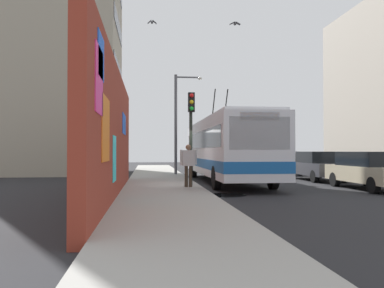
{
  "coord_description": "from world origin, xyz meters",
  "views": [
    {
      "loc": [
        -17.47,
        2.23,
        1.6
      ],
      "look_at": [
        2.53,
        -0.02,
        1.97
      ],
      "focal_mm": 37.11,
      "sensor_mm": 36.0,
      "label": 1
    }
  ],
  "objects_px": {
    "parked_car_white": "(281,162)",
    "parked_car_black": "(256,160)",
    "city_bus": "(226,147)",
    "pedestrian_at_curb": "(188,162)",
    "street_lamp": "(179,117)",
    "parked_car_champagne": "(369,170)",
    "parked_car_dark_gray": "(316,165)",
    "traffic_light": "(191,122)"
  },
  "relations": [
    {
      "from": "parked_car_white",
      "to": "parked_car_black",
      "type": "height_order",
      "value": "same"
    },
    {
      "from": "city_bus",
      "to": "parked_car_white",
      "type": "bearing_deg",
      "value": -38.62
    },
    {
      "from": "pedestrian_at_curb",
      "to": "street_lamp",
      "type": "xyz_separation_m",
      "value": [
        9.04,
        -0.33,
        2.63
      ]
    },
    {
      "from": "city_bus",
      "to": "parked_car_champagne",
      "type": "xyz_separation_m",
      "value": [
        -4.5,
        -5.2,
        -0.97
      ]
    },
    {
      "from": "parked_car_dark_gray",
      "to": "parked_car_black",
      "type": "relative_size",
      "value": 1.01
    },
    {
      "from": "parked_car_champagne",
      "to": "parked_car_black",
      "type": "bearing_deg",
      "value": -0.0
    },
    {
      "from": "parked_car_dark_gray",
      "to": "traffic_light",
      "type": "distance_m",
      "value": 8.52
    },
    {
      "from": "pedestrian_at_curb",
      "to": "street_lamp",
      "type": "distance_m",
      "value": 9.42
    },
    {
      "from": "parked_car_white",
      "to": "parked_car_black",
      "type": "bearing_deg",
      "value": -0.0
    },
    {
      "from": "pedestrian_at_curb",
      "to": "traffic_light",
      "type": "distance_m",
      "value": 2.01
    },
    {
      "from": "parked_car_dark_gray",
      "to": "pedestrian_at_curb",
      "type": "xyz_separation_m",
      "value": [
        -4.86,
        7.57,
        0.33
      ]
    },
    {
      "from": "parked_car_black",
      "to": "street_lamp",
      "type": "relative_size",
      "value": 0.74
    },
    {
      "from": "city_bus",
      "to": "parked_car_white",
      "type": "distance_m",
      "value": 8.39
    },
    {
      "from": "parked_car_dark_gray",
      "to": "parked_car_white",
      "type": "xyz_separation_m",
      "value": [
        5.77,
        0.0,
        -0.0
      ]
    },
    {
      "from": "parked_car_champagne",
      "to": "parked_car_dark_gray",
      "type": "xyz_separation_m",
      "value": [
        5.24,
        -0.0,
        0.0
      ]
    },
    {
      "from": "parked_car_black",
      "to": "pedestrian_at_curb",
      "type": "bearing_deg",
      "value": 155.88
    },
    {
      "from": "pedestrian_at_curb",
      "to": "parked_car_white",
      "type": "bearing_deg",
      "value": -35.47
    },
    {
      "from": "pedestrian_at_curb",
      "to": "traffic_light",
      "type": "height_order",
      "value": "traffic_light"
    },
    {
      "from": "city_bus",
      "to": "parked_car_white",
      "type": "height_order",
      "value": "city_bus"
    },
    {
      "from": "parked_car_dark_gray",
      "to": "street_lamp",
      "type": "height_order",
      "value": "street_lamp"
    },
    {
      "from": "parked_car_white",
      "to": "city_bus",
      "type": "bearing_deg",
      "value": 141.38
    },
    {
      "from": "parked_car_champagne",
      "to": "parked_car_white",
      "type": "bearing_deg",
      "value": 0.0
    },
    {
      "from": "traffic_light",
      "to": "street_lamp",
      "type": "distance_m",
      "value": 8.03
    },
    {
      "from": "city_bus",
      "to": "parked_car_dark_gray",
      "type": "relative_size",
      "value": 2.64
    },
    {
      "from": "parked_car_champagne",
      "to": "parked_car_black",
      "type": "distance_m",
      "value": 17.29
    },
    {
      "from": "traffic_light",
      "to": "street_lamp",
      "type": "xyz_separation_m",
      "value": [
        7.98,
        -0.11,
        0.94
      ]
    },
    {
      "from": "city_bus",
      "to": "parked_car_black",
      "type": "height_order",
      "value": "city_bus"
    },
    {
      "from": "parked_car_white",
      "to": "street_lamp",
      "type": "height_order",
      "value": "street_lamp"
    },
    {
      "from": "parked_car_black",
      "to": "city_bus",
      "type": "bearing_deg",
      "value": 157.88
    },
    {
      "from": "parked_car_dark_gray",
      "to": "pedestrian_at_curb",
      "type": "distance_m",
      "value": 9.0
    },
    {
      "from": "city_bus",
      "to": "traffic_light",
      "type": "distance_m",
      "value": 3.89
    },
    {
      "from": "parked_car_dark_gray",
      "to": "parked_car_champagne",
      "type": "bearing_deg",
      "value": 180.0
    },
    {
      "from": "parked_car_dark_gray",
      "to": "pedestrian_at_curb",
      "type": "relative_size",
      "value": 2.74
    },
    {
      "from": "city_bus",
      "to": "parked_car_black",
      "type": "bearing_deg",
      "value": -22.12
    },
    {
      "from": "city_bus",
      "to": "street_lamp",
      "type": "height_order",
      "value": "street_lamp"
    },
    {
      "from": "city_bus",
      "to": "traffic_light",
      "type": "height_order",
      "value": "city_bus"
    },
    {
      "from": "parked_car_champagne",
      "to": "traffic_light",
      "type": "xyz_separation_m",
      "value": [
        1.44,
        7.35,
        2.02
      ]
    },
    {
      "from": "parked_car_black",
      "to": "parked_car_white",
      "type": "bearing_deg",
      "value": 180.0
    },
    {
      "from": "city_bus",
      "to": "street_lamp",
      "type": "distance_m",
      "value": 5.68
    },
    {
      "from": "city_bus",
      "to": "street_lamp",
      "type": "bearing_deg",
      "value": 22.59
    },
    {
      "from": "city_bus",
      "to": "parked_car_champagne",
      "type": "distance_m",
      "value": 6.94
    },
    {
      "from": "parked_car_black",
      "to": "traffic_light",
      "type": "bearing_deg",
      "value": 155.13
    }
  ]
}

